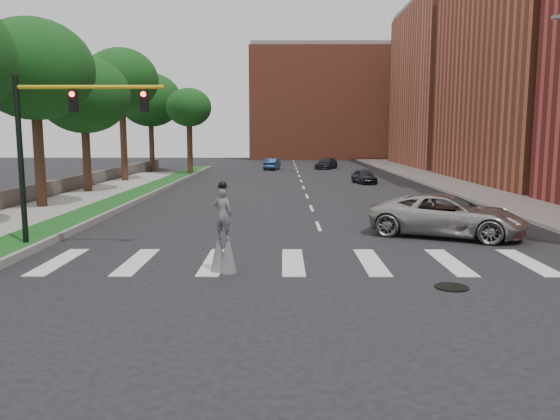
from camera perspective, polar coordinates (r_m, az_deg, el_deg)
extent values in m
plane|color=black|center=(17.09, 5.76, -6.22)|extent=(160.00, 160.00, 0.00)
cube|color=#154919|center=(38.02, -14.76, 1.59)|extent=(2.00, 60.00, 0.25)
cube|color=gray|center=(37.76, -13.23, 1.62)|extent=(0.20, 60.00, 0.28)
cube|color=gray|center=(29.74, -25.37, -0.70)|extent=(4.00, 60.00, 0.18)
cube|color=gray|center=(44.01, 19.03, 2.21)|extent=(5.00, 90.00, 0.18)
cube|color=#524D46|center=(41.61, -21.41, 2.42)|extent=(0.50, 56.00, 1.10)
cylinder|color=black|center=(15.76, 17.48, -7.69)|extent=(0.90, 0.90, 0.04)
cube|color=#B86044|center=(74.57, 19.21, 12.02)|extent=(16.00, 22.00, 20.00)
cube|color=#A04C32|center=(94.92, 5.01, 10.86)|extent=(26.00, 14.00, 18.00)
cube|color=slate|center=(25.41, 27.09, 17.50)|extent=(0.50, 0.18, 0.12)
cylinder|color=black|center=(21.66, -25.45, 4.35)|extent=(0.20, 0.20, 6.20)
cylinder|color=gold|center=(20.70, -19.26, 12.03)|extent=(5.20, 0.14, 0.14)
cube|color=black|center=(20.87, -20.78, 10.55)|extent=(0.28, 0.18, 0.75)
cylinder|color=#FF0C0C|center=(20.79, -20.91, 11.25)|extent=(0.18, 0.06, 0.18)
cube|color=black|center=(20.12, -14.00, 10.94)|extent=(0.28, 0.18, 0.75)
cylinder|color=#FF0C0C|center=(20.04, -14.09, 11.67)|extent=(0.18, 0.06, 0.18)
cylinder|color=#382216|center=(16.62, -5.44, -4.84)|extent=(0.07, 0.07, 1.00)
cylinder|color=#382216|center=(16.77, -6.42, -4.74)|extent=(0.07, 0.07, 1.00)
cone|color=#5B5B5F|center=(16.59, -5.45, -4.42)|extent=(0.52, 0.52, 1.25)
cone|color=#5B5B5F|center=(16.74, -6.42, -4.32)|extent=(0.52, 0.52, 1.25)
imported|color=#5B5B5F|center=(16.46, -5.99, -0.38)|extent=(0.68, 0.57, 1.59)
sphere|color=black|center=(16.35, -6.04, 2.58)|extent=(0.26, 0.26, 0.26)
cylinder|color=black|center=(16.36, -6.04, 2.41)|extent=(0.34, 0.34, 0.02)
cube|color=yellow|center=(16.52, -5.79, 1.18)|extent=(0.22, 0.05, 0.10)
imported|color=#A3A19A|center=(23.39, 17.10, -0.54)|extent=(6.81, 5.18, 1.72)
imported|color=black|center=(46.75, 8.78, 3.48)|extent=(2.06, 3.67, 1.18)
imported|color=navy|center=(63.96, -0.83, 4.83)|extent=(1.99, 4.23, 1.34)
imported|color=black|center=(65.79, 4.87, 4.86)|extent=(3.37, 4.74, 1.28)
cylinder|color=#382216|center=(32.99, -23.87, 5.27)|extent=(0.56, 0.56, 6.02)
ellipsoid|color=#103613|center=(33.14, -24.33, 13.25)|extent=(6.40, 6.40, 5.44)
cylinder|color=#382216|center=(40.65, -19.56, 5.36)|extent=(0.56, 0.56, 5.30)
ellipsoid|color=#103613|center=(40.71, -19.84, 11.30)|extent=(6.28, 6.28, 5.33)
cylinder|color=#382216|center=(49.10, -16.03, 6.97)|extent=(0.56, 0.56, 7.17)
ellipsoid|color=#103613|center=(49.31, -16.26, 12.95)|extent=(6.23, 6.23, 5.29)
cylinder|color=#382216|center=(62.65, -13.26, 6.75)|extent=(0.56, 0.56, 6.14)
ellipsoid|color=#103613|center=(62.74, -13.41, 11.13)|extent=(6.87, 6.87, 5.84)
cylinder|color=#382216|center=(55.13, -9.40, 6.46)|extent=(0.56, 0.56, 5.64)
ellipsoid|color=#103613|center=(55.17, -9.50, 10.54)|extent=(4.43, 4.43, 3.76)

